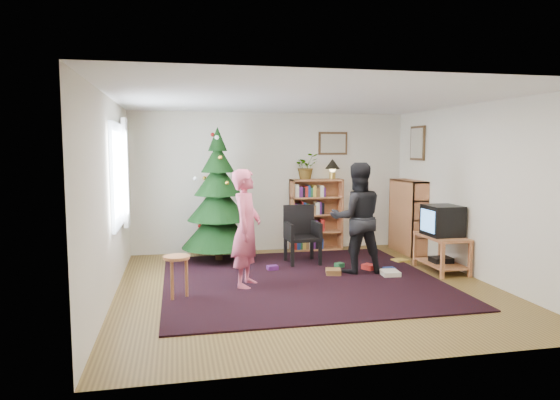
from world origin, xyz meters
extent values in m
plane|color=brown|center=(0.00, 0.00, 0.00)|extent=(5.00, 5.00, 0.00)
plane|color=white|center=(0.00, 0.00, 2.50)|extent=(5.00, 5.00, 0.00)
cube|color=silver|center=(0.00, 2.50, 1.25)|extent=(5.00, 0.02, 2.50)
cube|color=silver|center=(0.00, -2.50, 1.25)|extent=(5.00, 0.02, 2.50)
cube|color=silver|center=(-2.50, 0.00, 1.25)|extent=(0.02, 5.00, 2.50)
cube|color=silver|center=(2.50, 0.00, 1.25)|extent=(0.02, 5.00, 2.50)
cube|color=black|center=(0.00, 0.30, 0.01)|extent=(3.80, 3.60, 0.02)
cube|color=silver|center=(-2.47, 0.60, 1.50)|extent=(0.04, 1.20, 1.40)
cube|color=white|center=(-2.43, 1.30, 1.50)|extent=(0.06, 0.35, 1.60)
cube|color=#4C3319|center=(1.15, 2.48, 1.95)|extent=(0.55, 0.03, 0.42)
cube|color=beige|center=(1.15, 2.48, 1.95)|extent=(0.47, 0.01, 0.34)
cube|color=#4C3319|center=(2.48, 1.75, 1.95)|extent=(0.03, 0.50, 0.60)
cube|color=beige|center=(2.48, 1.75, 1.95)|extent=(0.01, 0.42, 0.52)
cylinder|color=#3F2816|center=(-1.03, 1.78, 0.12)|extent=(0.12, 0.12, 0.24)
cone|color=black|center=(-1.03, 1.78, 0.58)|extent=(1.22, 1.22, 0.69)
cone|color=black|center=(-1.03, 1.78, 0.99)|extent=(1.02, 1.02, 0.61)
cone|color=black|center=(-1.03, 1.78, 1.37)|extent=(0.79, 0.79, 0.54)
cone|color=black|center=(-1.03, 1.78, 1.71)|extent=(0.55, 0.55, 0.47)
cone|color=black|center=(-1.03, 1.78, 2.01)|extent=(0.31, 0.31, 0.39)
cube|color=#BD7043|center=(0.80, 2.34, 0.65)|extent=(0.95, 0.30, 1.30)
cube|color=#BD7043|center=(0.80, 2.34, 1.29)|extent=(0.95, 0.30, 0.03)
cube|color=#BD7043|center=(2.34, 1.78, 0.65)|extent=(0.30, 0.95, 1.30)
cube|color=#BD7043|center=(2.34, 1.78, 1.29)|extent=(0.30, 0.95, 0.03)
cube|color=#BD7043|center=(2.22, 0.39, 0.53)|extent=(0.50, 0.90, 0.04)
cube|color=#BD7043|center=(2.00, -0.03, 0.26)|extent=(0.05, 0.05, 0.51)
cube|color=#BD7043|center=(2.44, -0.03, 0.26)|extent=(0.05, 0.05, 0.51)
cube|color=#BD7043|center=(2.00, 0.81, 0.26)|extent=(0.05, 0.05, 0.51)
cube|color=#BD7043|center=(2.44, 0.81, 0.26)|extent=(0.05, 0.05, 0.51)
cube|color=#BD7043|center=(2.22, 0.39, 0.12)|extent=(0.46, 0.86, 0.03)
cube|color=black|center=(2.22, 0.39, 0.17)|extent=(0.30, 0.25, 0.08)
cube|color=black|center=(2.22, 0.39, 0.78)|extent=(0.48, 0.53, 0.46)
cube|color=#5092DB|center=(1.98, 0.39, 0.78)|extent=(0.01, 0.41, 0.33)
cube|color=black|center=(0.27, 1.28, 0.42)|extent=(0.53, 0.53, 0.05)
cube|color=black|center=(0.27, 1.51, 0.68)|extent=(0.51, 0.06, 0.51)
cube|color=black|center=(0.05, 1.05, 0.21)|extent=(0.05, 0.05, 0.42)
cube|color=black|center=(0.50, 1.05, 0.21)|extent=(0.05, 0.05, 0.42)
cube|color=black|center=(0.05, 1.50, 0.21)|extent=(0.05, 0.05, 0.42)
cube|color=black|center=(0.50, 1.50, 0.21)|extent=(0.05, 0.05, 0.42)
cylinder|color=#BD7043|center=(-1.72, -0.21, 0.52)|extent=(0.32, 0.32, 0.04)
cylinder|color=#BD7043|center=(-1.60, -0.21, 0.25)|extent=(0.04, 0.04, 0.50)
cylinder|color=#BD7043|center=(-1.77, -0.11, 0.25)|extent=(0.04, 0.04, 0.50)
cylinder|color=#BD7043|center=(-1.77, -0.32, 0.25)|extent=(0.04, 0.04, 0.50)
imported|color=#CC516D|center=(-0.79, 0.15, 0.79)|extent=(0.58, 0.68, 1.59)
imported|color=black|center=(0.92, 0.56, 0.83)|extent=(0.85, 0.69, 1.66)
imported|color=gray|center=(0.60, 2.34, 1.53)|extent=(0.50, 0.46, 0.47)
cylinder|color=#A57F33|center=(1.10, 2.34, 1.36)|extent=(0.11, 0.11, 0.11)
sphere|color=#FFD88C|center=(1.10, 2.34, 1.48)|extent=(0.11, 0.11, 0.11)
cone|color=black|center=(1.10, 2.34, 1.58)|extent=(0.28, 0.28, 0.18)
cube|color=#A51E19|center=(1.15, 0.63, 0.04)|extent=(0.20, 0.20, 0.08)
cube|color=navy|center=(1.44, 0.52, 0.04)|extent=(0.20, 0.20, 0.08)
cube|color=#1E592D|center=(0.76, 0.86, 0.04)|extent=(0.20, 0.20, 0.08)
cube|color=gold|center=(1.88, 1.08, 0.04)|extent=(0.20, 0.20, 0.08)
cube|color=brown|center=(0.53, 0.47, 0.04)|extent=(0.20, 0.20, 0.08)
cube|color=beige|center=(1.33, 0.25, 0.04)|extent=(0.20, 0.20, 0.08)
cube|color=#4C1959|center=(-0.29, 0.92, 0.04)|extent=(0.20, 0.20, 0.08)
camera|label=1|loc=(-1.70, -6.39, 1.87)|focal=32.00mm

